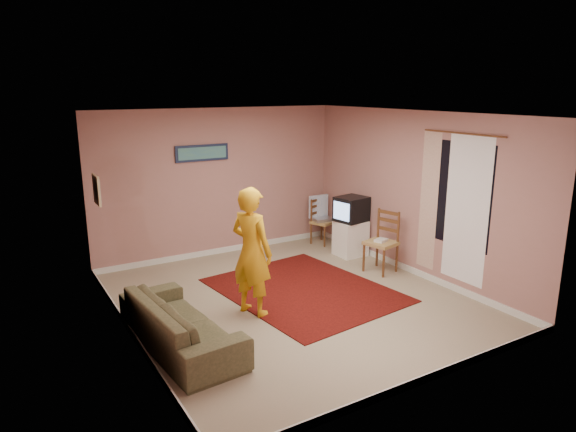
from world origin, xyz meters
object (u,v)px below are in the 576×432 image
person (252,252)px  chair_a (323,217)px  tv_cabinet (351,238)px  crt_tv (351,209)px  chair_b (381,236)px  sofa (180,323)px

person → chair_a: bearing=-73.8°
chair_a → tv_cabinet: bearing=-108.2°
crt_tv → person: size_ratio=0.34×
tv_cabinet → crt_tv: bearing=-170.2°
chair_b → sofa: bearing=-92.7°
crt_tv → chair_a: 0.90m
crt_tv → tv_cabinet: bearing=0.0°
chair_b → person: bearing=-96.1°
chair_a → sofa: chair_a is taller
crt_tv → chair_b: bearing=-106.1°
tv_cabinet → crt_tv: 0.53m
chair_b → sofa: chair_b is taller
sofa → tv_cabinet: bearing=-71.0°
chair_b → person: 2.55m
crt_tv → person: bearing=-163.8°
chair_b → chair_a: bearing=163.1°
tv_cabinet → person: person is taller
chair_b → tv_cabinet: bearing=159.5°
crt_tv → sofa: bearing=-166.0°
chair_b → person: person is taller
chair_a → person: person is taller
chair_b → sofa: 3.73m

